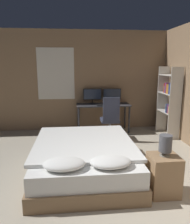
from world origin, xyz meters
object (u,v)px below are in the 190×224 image
Objects in this scene: bed at (84,158)px; bookshelf at (170,97)px; desk at (103,108)px; computer_mouse at (115,105)px; bedside_lamp at (165,144)px; nightstand at (163,175)px; office_chair at (110,123)px; monitor_left at (92,95)px; monitor_right at (112,95)px; keyboard at (104,105)px.

bed is 1.19× the size of bookshelf.
computer_mouse reaches higher than desk.
bed is 6.98× the size of bedside_lamp.
nightstand is at bearing -34.49° from bed.
bedside_lamp is 0.28× the size of office_chair.
desk is 1.36× the size of office_chair.
monitor_left is (-0.27, 0.18, 0.33)m from desk.
computer_mouse is at bearing 66.90° from office_chair.
bookshelf is (1.88, -0.72, 0.01)m from monitor_left.
monitor_right is 0.50m from keyboard.
bookshelf reaches higher than monitor_right.
computer_mouse is (0.56, -0.36, -0.21)m from monitor_left.
monitor_left is 2.01m from bookshelf.
bed is 2.61m from monitor_left.
keyboard is (0.63, 2.12, 0.50)m from bed.
computer_mouse is at bearing 164.83° from bookshelf.
bed is 4.21× the size of monitor_left.
monitor_left is (0.36, 2.48, 0.72)m from bed.
nightstand is 2.89m from computer_mouse.
bed is at bearing -113.44° from computer_mouse.
bedside_lamp reaches higher than keyboard.
monitor_left is 0.54m from monitor_right.
keyboard is 5.58× the size of computer_mouse.
bookshelf is at bearing 38.15° from bed.
bedside_lamp is 0.17× the size of bookshelf.
computer_mouse is at bearing -87.88° from monitor_right.
bedside_lamp is at bearing -81.46° from keyboard.
desk is at bearing 147.84° from computer_mouse.
bed is at bearing -113.54° from office_chair.
bookshelf is at bearing 64.64° from bedside_lamp.
bookshelf is at bearing -12.57° from keyboard.
desk is (0.63, 2.30, 0.39)m from bed.
monitor_left reaches higher than nightstand.
computer_mouse is (-0.14, 2.85, 0.49)m from nightstand.
office_chair is at bearing -102.77° from monitor_right.
monitor_right is at bearing 77.23° from office_chair.
monitor_left is 0.70m from computer_mouse.
nightstand is at bearing -81.69° from office_chair.
keyboard is at bearing 180.00° from computer_mouse.
bedside_lamp is 2.88m from keyboard.
monitor_left is (-0.70, 3.21, 0.70)m from nightstand.
computer_mouse reaches higher than nightstand.
office_chair reaches higher than computer_mouse.
monitor_left reaches higher than desk.
bookshelf is (1.18, 2.49, 0.71)m from nightstand.
bookshelf is (1.34, -0.72, 0.01)m from monitor_right.
desk is at bearing 90.00° from keyboard.
keyboard is (-0.43, 2.85, 0.02)m from bedside_lamp.
nightstand is at bearing -81.46° from keyboard.
monitor_left is at bearing 159.02° from bookshelf.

